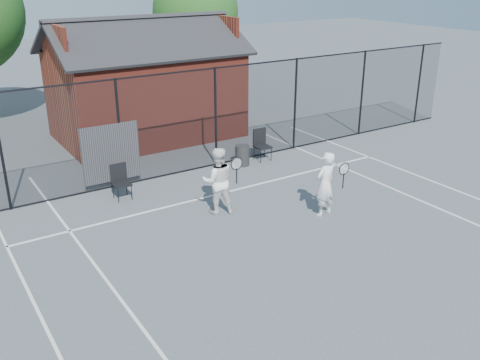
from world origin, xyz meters
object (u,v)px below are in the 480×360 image
clubhouse (146,91)px  chair_left (122,183)px  player_back (218,181)px  waste_bin (242,155)px  chair_right (263,145)px  player_front (325,184)px

clubhouse → chair_left: (-2.88, -4.90, -1.15)m
player_back → waste_bin: 3.47m
player_back → chair_right: player_back is taller
player_back → chair_left: 2.69m
chair_right → waste_bin: (-0.79, -0.04, -0.17)m
clubhouse → player_back: bearing=-99.6°
chair_right → waste_bin: size_ratio=1.53×
clubhouse → chair_left: clubhouse is taller
clubhouse → player_back: clubhouse is taller
player_back → clubhouse: bearing=80.4°
clubhouse → player_front: 8.57m
player_back → waste_bin: bearing=47.0°
player_front → chair_right: size_ratio=1.67×
chair_right → waste_bin: 0.81m
chair_left → waste_bin: (4.04, 0.46, -0.14)m
chair_right → clubhouse: bearing=115.0°
player_back → chair_right: bearing=39.2°
chair_right → chair_left: bearing=-173.0°
player_front → waste_bin: player_front is taller
clubhouse → chair_right: 4.94m
clubhouse → waste_bin: size_ratio=10.28×
player_front → player_back: bearing=144.0°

